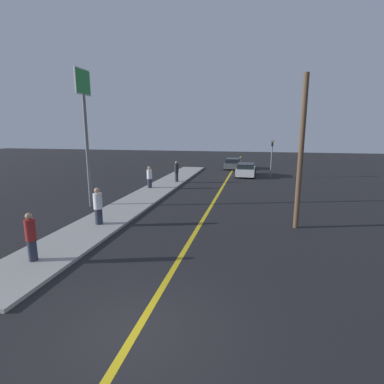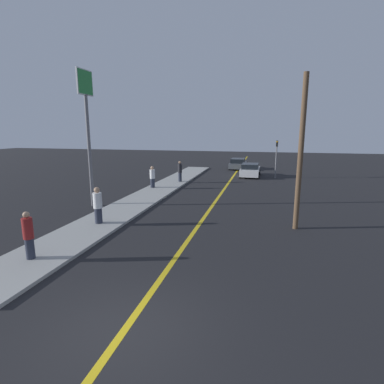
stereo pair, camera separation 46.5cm
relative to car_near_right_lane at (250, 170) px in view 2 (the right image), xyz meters
name	(u,v)px [view 2 (the right image)]	position (x,y,z in m)	size (l,w,h in m)	color
ground_plane	(123,332)	(-1.64, -24.75, -0.63)	(120.00, 120.00, 0.00)	black
road_center_line	(225,188)	(-1.64, -6.75, -0.63)	(0.20, 60.00, 0.01)	gold
sidewalk_left	(155,192)	(-6.47, -9.67, -0.57)	(2.57, 30.15, 0.12)	#9E9E99
car_near_right_lane	(250,170)	(0.00, 0.00, 0.00)	(1.98, 3.95, 1.31)	silver
car_ahead_center	(238,164)	(-1.72, 5.77, -0.02)	(1.97, 4.05, 1.26)	#4C5156
pedestrian_near_curb	(28,235)	(-6.54, -22.03, 0.35)	(0.35, 0.35, 1.72)	#282D3D
pedestrian_mid_group	(98,205)	(-6.39, -17.75, 0.38)	(0.42, 0.42, 1.79)	#282D3D
pedestrian_far_standing	(152,177)	(-7.17, -8.41, 0.33)	(0.41, 0.41, 1.69)	#282D3D
pedestrian_by_sign	(180,171)	(-5.82, -5.22, 0.40)	(0.36, 0.36, 1.81)	#282D3D
traffic_light	(276,155)	(2.44, -0.44, 1.61)	(0.18, 0.40, 3.60)	slate
roadside_sign	(87,111)	(-8.81, -14.34, 5.04)	(0.20, 1.50, 7.97)	slate
utility_pole	(301,154)	(2.93, -15.98, 2.89)	(0.24, 0.24, 7.04)	brown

